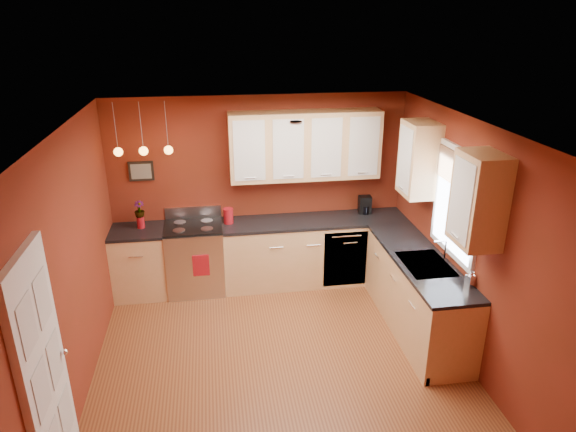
{
  "coord_description": "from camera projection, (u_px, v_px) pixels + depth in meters",
  "views": [
    {
      "loc": [
        -0.63,
        -4.59,
        3.58
      ],
      "look_at": [
        0.23,
        1.0,
        1.33
      ],
      "focal_mm": 32.0,
      "sensor_mm": 36.0,
      "label": 1
    }
  ],
  "objects": [
    {
      "name": "wall_left",
      "position": [
        72.0,
        271.0,
        4.87
      ],
      "size": [
        0.02,
        4.2,
        2.6
      ],
      "primitive_type": "cube",
      "color": "maroon",
      "rests_on": "floor"
    },
    {
      "name": "wall_right",
      "position": [
        467.0,
        244.0,
        5.43
      ],
      "size": [
        0.02,
        4.2,
        2.6
      ],
      "primitive_type": "cube",
      "color": "maroon",
      "rests_on": "floor"
    },
    {
      "name": "ceiling",
      "position": [
        280.0,
        128.0,
        4.67
      ],
      "size": [
        4.0,
        4.2,
        0.02
      ],
      "primitive_type": "cube",
      "color": "white",
      "rests_on": "wall_back"
    },
    {
      "name": "counter_back_left",
      "position": [
        137.0,
        231.0,
        6.71
      ],
      "size": [
        0.7,
        0.62,
        0.04
      ],
      "primitive_type": "cube",
      "color": "black",
      "rests_on": "base_cabinets_back_left"
    },
    {
      "name": "counter_back_right",
      "position": [
        315.0,
        221.0,
        7.04
      ],
      "size": [
        2.54,
        0.62,
        0.04
      ],
      "primitive_type": "cube",
      "color": "black",
      "rests_on": "base_cabinets_back_right"
    },
    {
      "name": "soap_pump",
      "position": [
        471.0,
        278.0,
        5.29
      ],
      "size": [
        0.1,
        0.1,
        0.18
      ],
      "primitive_type": "imported",
      "rotation": [
        0.0,
        0.0,
        0.26
      ],
      "color": "white",
      "rests_on": "counter_right"
    },
    {
      "name": "wall_picture",
      "position": [
        141.0,
        171.0,
        6.71
      ],
      "size": [
        0.32,
        0.03,
        0.26
      ],
      "primitive_type": "cube",
      "color": "black",
      "rests_on": "wall_back"
    },
    {
      "name": "wall_front",
      "position": [
        327.0,
        403.0,
        3.22
      ],
      "size": [
        4.0,
        0.02,
        2.6
      ],
      "primitive_type": "cube",
      "color": "maroon",
      "rests_on": "floor"
    },
    {
      "name": "red_canister",
      "position": [
        228.0,
        216.0,
        6.87
      ],
      "size": [
        0.14,
        0.14,
        0.21
      ],
      "color": "maroon",
      "rests_on": "counter_back_right"
    },
    {
      "name": "gas_range",
      "position": [
        196.0,
        257.0,
        6.97
      ],
      "size": [
        0.76,
        0.64,
        1.11
      ],
      "color": "silver",
      "rests_on": "floor"
    },
    {
      "name": "base_cabinets_back_right",
      "position": [
        314.0,
        252.0,
        7.22
      ],
      "size": [
        2.54,
        0.6,
        0.9
      ],
      "primitive_type": "cube",
      "color": "#E1AC79",
      "rests_on": "floor"
    },
    {
      "name": "wall_back",
      "position": [
        259.0,
        190.0,
        7.08
      ],
      "size": [
        4.0,
        0.02,
        2.6
      ],
      "primitive_type": "cube",
      "color": "maroon",
      "rests_on": "floor"
    },
    {
      "name": "sink",
      "position": [
        426.0,
        266.0,
        5.81
      ],
      "size": [
        0.5,
        0.7,
        0.33
      ],
      "color": "gray",
      "rests_on": "counter_right"
    },
    {
      "name": "pendant_lights",
      "position": [
        143.0,
        150.0,
        6.29
      ],
      "size": [
        0.71,
        0.11,
        0.66
      ],
      "color": "gray",
      "rests_on": "ceiling"
    },
    {
      "name": "base_cabinets_back_left",
      "position": [
        141.0,
        263.0,
        6.88
      ],
      "size": [
        0.7,
        0.6,
        0.9
      ],
      "primitive_type": "cube",
      "color": "#E1AC79",
      "rests_on": "floor"
    },
    {
      "name": "base_cabinets_right",
      "position": [
        417.0,
        295.0,
        6.11
      ],
      "size": [
        0.6,
        2.1,
        0.9
      ],
      "primitive_type": "cube",
      "color": "#E1AC79",
      "rests_on": "floor"
    },
    {
      "name": "upper_cabinets_back",
      "position": [
        305.0,
        145.0,
        6.76
      ],
      "size": [
        2.0,
        0.35,
        0.9
      ],
      "primitive_type": "cube",
      "color": "#E1AC79",
      "rests_on": "wall_back"
    },
    {
      "name": "window",
      "position": [
        457.0,
        200.0,
        5.56
      ],
      "size": [
        0.06,
        1.02,
        1.22
      ],
      "color": "white",
      "rests_on": "wall_right"
    },
    {
      "name": "dishwasher_front",
      "position": [
        345.0,
        259.0,
        7.0
      ],
      "size": [
        0.6,
        0.02,
        0.8
      ],
      "primitive_type": "cube",
      "color": "silver",
      "rests_on": "base_cabinets_back_right"
    },
    {
      "name": "flowers",
      "position": [
        139.0,
        210.0,
        6.67
      ],
      "size": [
        0.16,
        0.16,
        0.23
      ],
      "primitive_type": "imported",
      "rotation": [
        0.0,
        0.0,
        0.25
      ],
      "color": "maroon",
      "rests_on": "red_vase"
    },
    {
      "name": "door_left_wall",
      "position": [
        45.0,
        376.0,
        3.87
      ],
      "size": [
        0.12,
        0.82,
        2.05
      ],
      "color": "white",
      "rests_on": "floor"
    },
    {
      "name": "floor",
      "position": [
        281.0,
        363.0,
        5.63
      ],
      "size": [
        4.2,
        4.2,
        0.0
      ],
      "primitive_type": "plane",
      "color": "brown",
      "rests_on": "ground"
    },
    {
      "name": "counter_right",
      "position": [
        420.0,
        259.0,
        5.94
      ],
      "size": [
        0.62,
        2.1,
        0.04
      ],
      "primitive_type": "cube",
      "color": "black",
      "rests_on": "base_cabinets_right"
    },
    {
      "name": "red_vase",
      "position": [
        141.0,
        222.0,
        6.74
      ],
      "size": [
        0.1,
        0.1,
        0.16
      ],
      "primitive_type": "cylinder",
      "color": "maroon",
      "rests_on": "counter_back_left"
    },
    {
      "name": "dish_towel",
      "position": [
        201.0,
        266.0,
        6.67
      ],
      "size": [
        0.21,
        0.01,
        0.29
      ],
      "primitive_type": "cube",
      "color": "maroon",
      "rests_on": "gas_range"
    },
    {
      "name": "coffee_maker",
      "position": [
        365.0,
        205.0,
        7.23
      ],
      "size": [
        0.18,
        0.18,
        0.25
      ],
      "rotation": [
        0.0,
        0.0,
        -0.07
      ],
      "color": "black",
      "rests_on": "counter_back_right"
    },
    {
      "name": "upper_cabinets_right",
      "position": [
        445.0,
        177.0,
        5.46
      ],
      "size": [
        0.35,
        1.95,
        0.9
      ],
      "primitive_type": "cube",
      "color": "#E1AC79",
      "rests_on": "wall_right"
    }
  ]
}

